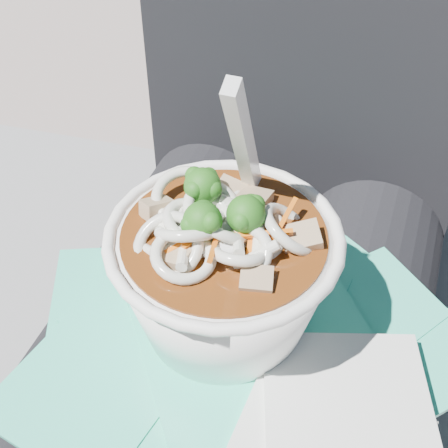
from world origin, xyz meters
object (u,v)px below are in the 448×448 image
(person_body, at_px, (256,287))
(plastic_bag, at_px, (236,336))
(stone_ledge, at_px, (260,411))
(lap, at_px, (225,374))
(udon_bowl, at_px, (223,267))

(person_body, height_order, plastic_bag, person_body)
(stone_ledge, xyz_separation_m, lap, (0.00, -0.15, 0.31))
(lap, bearing_deg, udon_bowl, -78.35)
(stone_ledge, relative_size, plastic_bag, 2.55)
(lap, relative_size, person_body, 0.47)
(stone_ledge, bearing_deg, plastic_bag, -84.71)
(udon_bowl, bearing_deg, lap, 101.65)
(lap, height_order, plastic_bag, plastic_bag)
(stone_ledge, bearing_deg, lap, -90.00)
(lap, relative_size, udon_bowl, 2.28)
(person_body, relative_size, udon_bowl, 4.84)
(plastic_bag, distance_m, udon_bowl, 0.07)
(stone_ledge, distance_m, udon_bowl, 0.49)
(plastic_bag, bearing_deg, udon_bowl, 153.82)
(lap, relative_size, plastic_bag, 1.22)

